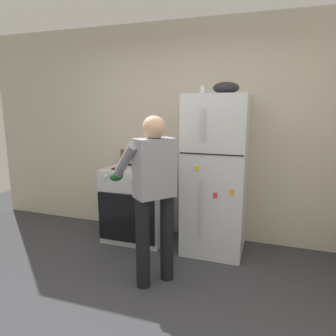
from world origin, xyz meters
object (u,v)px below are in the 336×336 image
at_px(coffee_mug, 204,90).
at_px(pepper_mill, 122,156).
at_px(person_cook, 153,185).
at_px(stove_range, 137,203).
at_px(mixing_bowl, 226,88).
at_px(red_pot, 147,164).
at_px(refrigerator, 216,175).

height_order(coffee_mug, pepper_mill, coffee_mug).
height_order(person_cook, coffee_mug, coffee_mug).
xyz_separation_m(stove_range, person_cook, (0.56, -0.87, 0.50)).
distance_m(person_cook, coffee_mug, 1.32).
distance_m(stove_range, person_cook, 1.15).
bearing_deg(stove_range, mixing_bowl, 0.55).
distance_m(red_pot, mixing_bowl, 1.27).
distance_m(red_pot, coffee_mug, 1.09).
relative_size(person_cook, mixing_bowl, 5.63).
xyz_separation_m(refrigerator, pepper_mill, (-1.29, 0.20, 0.12)).
height_order(stove_range, coffee_mug, coffee_mug).
xyz_separation_m(stove_range, red_pot, (0.16, -0.04, 0.53)).
bearing_deg(refrigerator, pepper_mill, 171.20).
bearing_deg(person_cook, mixing_bowl, 59.66).
height_order(red_pot, coffee_mug, coffee_mug).
height_order(stove_range, red_pot, red_pot).
distance_m(person_cook, mixing_bowl, 1.37).
height_order(refrigerator, coffee_mug, coffee_mug).
distance_m(person_cook, red_pot, 0.92).
distance_m(red_pot, pepper_mill, 0.52).
bearing_deg(person_cook, refrigerator, 63.70).
height_order(refrigerator, person_cook, refrigerator).
bearing_deg(stove_range, coffee_mug, 4.22).
bearing_deg(pepper_mill, red_pot, -28.52).
relative_size(red_pot, pepper_mill, 1.92).
height_order(refrigerator, mixing_bowl, mixing_bowl).
relative_size(stove_range, mixing_bowl, 3.27).
xyz_separation_m(refrigerator, person_cook, (-0.43, -0.88, 0.06)).
xyz_separation_m(red_pot, coffee_mug, (0.66, 0.10, 0.86)).
xyz_separation_m(coffee_mug, pepper_mill, (-1.12, 0.15, -0.83)).
relative_size(stove_range, coffee_mug, 8.30).
bearing_deg(stove_range, pepper_mill, 144.96).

